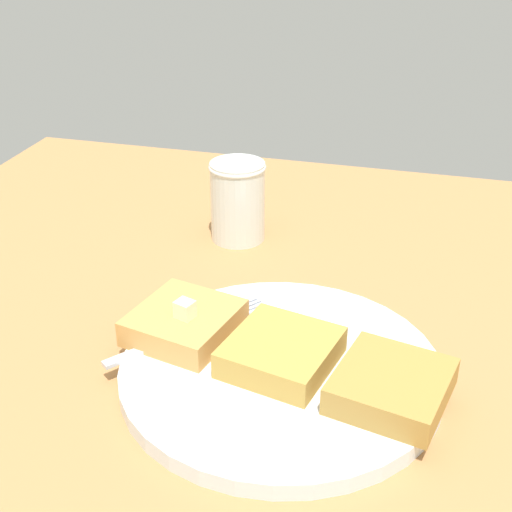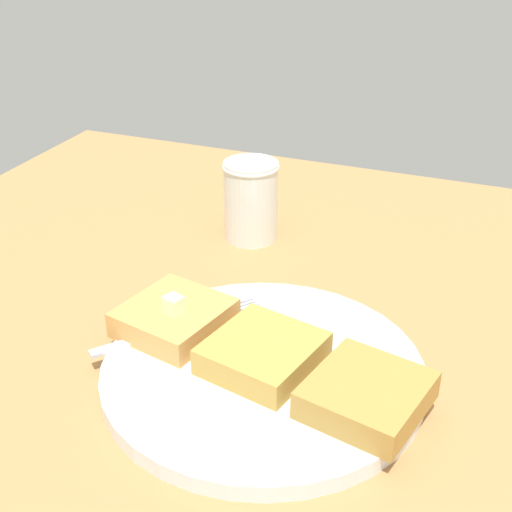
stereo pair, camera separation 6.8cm
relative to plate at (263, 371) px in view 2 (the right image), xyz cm
name	(u,v)px [view 2 (the right image)]	position (x,y,z in cm)	size (l,w,h in cm)	color
table_surface	(295,439)	(4.43, -4.78, -1.76)	(108.40, 108.40, 1.84)	#B27C49
plate	(263,371)	(0.00, 0.00, 0.00)	(26.24, 26.24, 1.45)	silver
toast_slice_left	(175,318)	(-9.01, 2.00, 1.76)	(8.05, 8.50, 2.30)	#D6994F
toast_slice_middle	(263,353)	(0.00, 0.00, 1.76)	(8.05, 8.50, 2.30)	gold
toast_slice_right	(367,395)	(9.01, -2.00, 1.76)	(8.05, 8.50, 2.30)	#B1853C
butter_pat_primary	(174,305)	(-8.59, 1.21, 3.66)	(1.50, 1.35, 1.50)	#F4F1C3
fork	(189,324)	(-8.07, 2.88, 0.79)	(11.01, 13.47, 0.36)	silver
syrup_jar	(251,203)	(-10.64, 23.66, 3.41)	(6.29, 6.29, 9.02)	#461C0F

